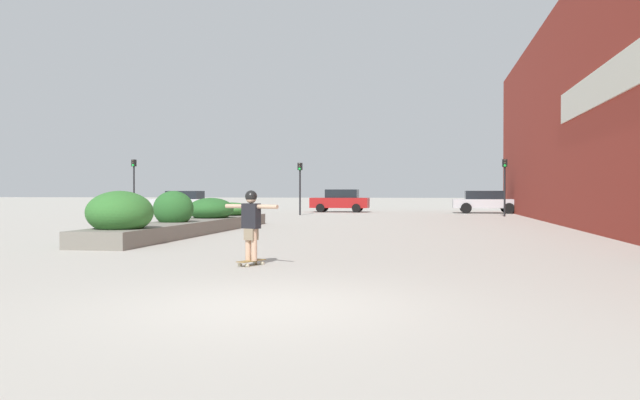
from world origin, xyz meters
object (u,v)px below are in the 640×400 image
skateboarder (251,218)px  traffic_light_right (505,177)px  car_center_right (184,201)px  traffic_light_far_left (134,177)px  traffic_light_left (300,179)px  skateboard (251,262)px  car_center_left (340,200)px  car_leftmost (486,201)px

skateboarder → traffic_light_right: size_ratio=0.41×
car_center_right → traffic_light_far_left: traffic_light_far_left is taller
skateboarder → car_center_right: 33.76m
skateboarder → traffic_light_left: 26.61m
traffic_light_left → traffic_light_far_left: traffic_light_far_left is taller
skateboard → car_center_left: bearing=118.2°
skateboard → traffic_light_right: (7.78, 26.12, 2.23)m
skateboarder → traffic_light_far_left: bearing=143.9°
car_leftmost → traffic_light_far_left: size_ratio=1.24×
skateboard → traffic_light_far_left: bearing=143.9°
skateboarder → car_center_left: bearing=118.2°
car_center_right → traffic_light_far_left: 4.72m
traffic_light_right → traffic_light_far_left: 23.61m
car_center_left → traffic_light_left: bearing=165.2°
skateboard → traffic_light_far_left: 31.11m
skateboarder → traffic_light_right: bearing=96.6°
car_center_right → car_leftmost: bearing=-87.1°
skateboard → traffic_light_left: 26.66m
traffic_light_far_left → skateboard: bearing=-59.3°
traffic_light_left → traffic_light_right: size_ratio=0.97×
car_center_right → traffic_light_left: bearing=-115.5°
skateboard → car_leftmost: (7.19, 31.80, 0.74)m
skateboarder → traffic_light_far_left: traffic_light_far_left is taller
skateboard → car_center_right: bearing=137.7°
skateboarder → car_center_left: (-2.85, 32.46, -0.10)m
skateboard → car_leftmost: car_leftmost is taller
car_leftmost → car_center_right: (-21.19, -1.08, -0.02)m
skateboard → car_center_left: car_center_left is taller
traffic_light_right → car_center_right: bearing=168.1°
car_leftmost → traffic_light_right: 5.90m
traffic_light_left → traffic_light_right: (12.28, -0.07, 0.07)m
car_leftmost → traffic_light_left: (-11.69, -5.61, 1.42)m
skateboarder → car_center_right: (-14.00, 30.72, -0.14)m
car_center_right → traffic_light_far_left: size_ratio=1.19×
skateboard → traffic_light_far_left: size_ratio=0.19×
skateboard → car_center_right: size_ratio=0.16×
skateboarder → traffic_light_far_left: 31.05m
skateboard → skateboarder: (0.00, 0.00, 0.86)m
skateboard → traffic_light_left: bearing=123.0°
traffic_light_left → traffic_light_far_left: 11.33m
car_leftmost → traffic_light_right: (0.60, -5.68, 1.49)m
car_leftmost → car_center_right: bearing=-87.1°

